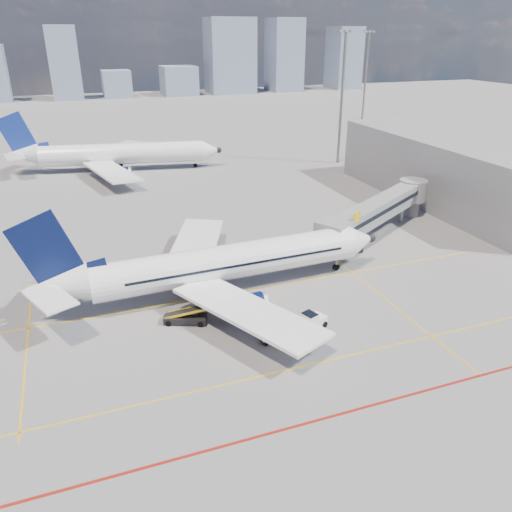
% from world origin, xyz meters
% --- Properties ---
extents(ground, '(420.00, 420.00, 0.00)m').
position_xyz_m(ground, '(0.00, 0.00, 0.00)').
color(ground, gray).
rests_on(ground, ground).
extents(apron_markings, '(90.00, 35.12, 0.01)m').
position_xyz_m(apron_markings, '(-0.58, -3.91, 0.01)').
color(apron_markings, gold).
rests_on(apron_markings, ground).
extents(jet_bridge, '(23.55, 15.78, 6.30)m').
position_xyz_m(jet_bridge, '(23.51, 16.91, 3.74)').
color(jet_bridge, gray).
rests_on(jet_bridge, ground).
extents(terminal_block, '(10.00, 42.00, 10.00)m').
position_xyz_m(terminal_block, '(39.95, 26.00, 5.00)').
color(terminal_block, gray).
rests_on(terminal_block, ground).
extents(floodlight_mast_ne, '(3.20, 0.61, 25.45)m').
position_xyz_m(floodlight_mast_ne, '(38.00, 55.00, 13.59)').
color(floodlight_mast_ne, slate).
rests_on(floodlight_mast_ne, ground).
extents(floodlight_mast_far, '(3.20, 0.61, 25.45)m').
position_xyz_m(floodlight_mast_far, '(65.00, 90.00, 13.59)').
color(floodlight_mast_far, slate).
rests_on(floodlight_mast_far, ground).
extents(distant_skyline, '(251.95, 15.46, 31.11)m').
position_xyz_m(distant_skyline, '(5.47, 190.00, 13.15)').
color(distant_skyline, gray).
rests_on(distant_skyline, ground).
extents(main_aircraft, '(37.86, 32.98, 11.05)m').
position_xyz_m(main_aircraft, '(-1.74, 8.64, 3.22)').
color(main_aircraft, white).
rests_on(main_aircraft, ground).
extents(second_aircraft, '(41.29, 35.67, 12.14)m').
position_xyz_m(second_aircraft, '(-6.34, 64.47, 3.22)').
color(second_aircraft, white).
rests_on(second_aircraft, ground).
extents(baggage_tug, '(2.81, 2.24, 1.73)m').
position_xyz_m(baggage_tug, '(4.45, -1.10, 0.83)').
color(baggage_tug, white).
rests_on(baggage_tug, ground).
extents(cargo_dolly, '(3.50, 1.61, 1.91)m').
position_xyz_m(cargo_dolly, '(0.90, -1.55, 1.04)').
color(cargo_dolly, black).
rests_on(cargo_dolly, ground).
extents(belt_loader, '(5.62, 3.33, 2.31)m').
position_xyz_m(belt_loader, '(-6.04, 3.87, 0.60)').
color(belt_loader, black).
rests_on(belt_loader, ground).
extents(ramp_worker, '(0.61, 0.65, 1.50)m').
position_xyz_m(ramp_worker, '(3.40, -1.41, 0.75)').
color(ramp_worker, yellow).
rests_on(ramp_worker, ground).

